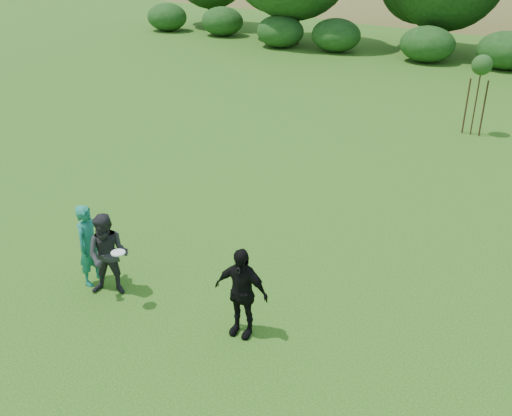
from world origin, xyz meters
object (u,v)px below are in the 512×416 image
(player_teal, at_px, (90,245))
(sapling, at_px, (482,67))
(player_black, at_px, (241,292))
(player_grey, at_px, (108,255))

(player_teal, height_order, sapling, sapling)
(player_black, bearing_deg, player_teal, 177.07)
(player_grey, bearing_deg, player_black, -22.41)
(player_grey, distance_m, sapling, 14.77)
(player_grey, xyz_separation_m, sapling, (3.33, 14.31, 1.55))
(player_black, relative_size, sapling, 0.61)
(player_black, bearing_deg, sapling, 80.22)
(player_black, xyz_separation_m, sapling, (0.41, 13.91, 1.54))
(player_grey, height_order, sapling, sapling)
(player_black, distance_m, sapling, 14.01)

